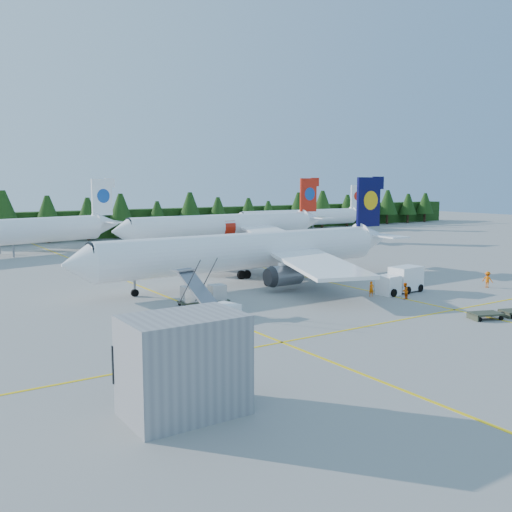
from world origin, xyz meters
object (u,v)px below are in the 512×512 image
airliner_navy (241,252)px  service_truck (400,280)px  airliner_red (221,227)px  airstairs (211,309)px

airliner_navy → service_truck: airliner_navy is taller
airliner_navy → service_truck: (11.58, -14.01, -2.41)m
airliner_navy → airliner_red: 38.80m
airliner_navy → airliner_red: bearing=62.8°
airliner_red → airstairs: 55.97m
airliner_navy → airstairs: bearing=-131.1°
airstairs → service_truck: 22.89m
airliner_red → airstairs: airliner_red is taller
airliner_red → airstairs: (-28.58, -48.03, -2.96)m
airliner_red → service_truck: 49.14m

